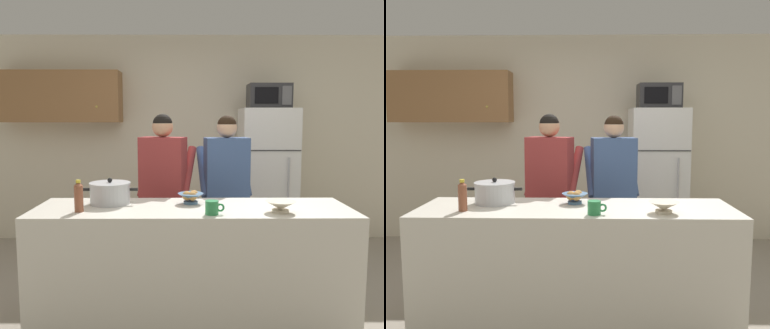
# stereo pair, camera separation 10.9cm
# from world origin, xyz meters

# --- Properties ---
(ground_plane) EXTENTS (14.00, 14.00, 0.00)m
(ground_plane) POSITION_xyz_m (0.00, 0.00, 0.00)
(ground_plane) COLOR #9E9384
(back_wall_unit) EXTENTS (6.00, 0.48, 2.60)m
(back_wall_unit) POSITION_xyz_m (-0.23, 2.27, 1.37)
(back_wall_unit) COLOR beige
(back_wall_unit) RESTS_ON ground
(kitchen_island) EXTENTS (2.30, 0.68, 0.92)m
(kitchen_island) POSITION_xyz_m (0.00, 0.00, 0.46)
(kitchen_island) COLOR silver
(kitchen_island) RESTS_ON ground
(refrigerator) EXTENTS (0.64, 0.68, 1.68)m
(refrigerator) POSITION_xyz_m (0.90, 1.85, 0.84)
(refrigerator) COLOR white
(refrigerator) RESTS_ON ground
(microwave) EXTENTS (0.48, 0.37, 0.28)m
(microwave) POSITION_xyz_m (0.90, 1.83, 1.82)
(microwave) COLOR #2D2D30
(microwave) RESTS_ON refrigerator
(person_near_pot) EXTENTS (0.57, 0.51, 1.61)m
(person_near_pot) POSITION_xyz_m (-0.26, 0.74, 1.00)
(person_near_pot) COLOR #33384C
(person_near_pot) RESTS_ON ground
(person_by_sink) EXTENTS (0.53, 0.46, 1.59)m
(person_by_sink) POSITION_xyz_m (0.32, 0.83, 0.99)
(person_by_sink) COLOR #33384C
(person_by_sink) RESTS_ON ground
(cooking_pot) EXTENTS (0.42, 0.31, 0.20)m
(cooking_pot) POSITION_xyz_m (-0.63, 0.12, 1.00)
(cooking_pot) COLOR silver
(cooking_pot) RESTS_ON kitchen_island
(coffee_mug) EXTENTS (0.13, 0.09, 0.10)m
(coffee_mug) POSITION_xyz_m (0.13, -0.23, 0.97)
(coffee_mug) COLOR #2D8C4C
(coffee_mug) RESTS_ON kitchen_island
(bread_bowl) EXTENTS (0.20, 0.20, 0.10)m
(bread_bowl) POSITION_xyz_m (-0.01, 0.11, 0.97)
(bread_bowl) COLOR #4C7299
(bread_bowl) RESTS_ON kitchen_island
(empty_bowl) EXTENTS (0.21, 0.21, 0.08)m
(empty_bowl) POSITION_xyz_m (0.61, -0.17, 0.97)
(empty_bowl) COLOR beige
(empty_bowl) RESTS_ON kitchen_island
(bottle_near_edge) EXTENTS (0.06, 0.06, 0.22)m
(bottle_near_edge) POSITION_xyz_m (-0.79, -0.14, 1.03)
(bottle_near_edge) COLOR brown
(bottle_near_edge) RESTS_ON kitchen_island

